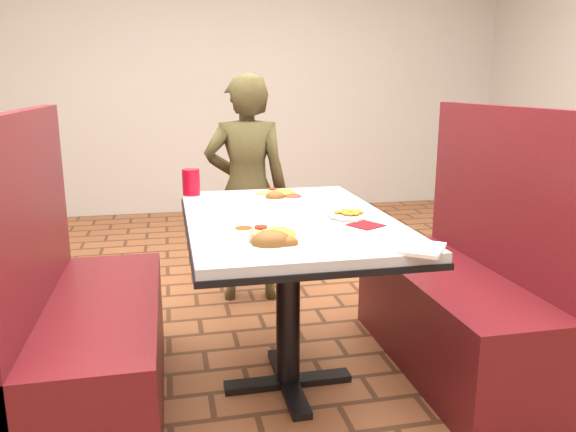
% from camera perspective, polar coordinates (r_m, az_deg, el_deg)
% --- Properties ---
extents(dining_table, '(0.81, 1.21, 0.75)m').
position_cam_1_polar(dining_table, '(2.27, 0.00, -2.36)').
color(dining_table, silver).
rests_on(dining_table, ground).
extents(booth_bench_left, '(0.47, 1.20, 1.17)m').
position_cam_1_polar(booth_bench_left, '(2.36, -19.67, -10.94)').
color(booth_bench_left, maroon).
rests_on(booth_bench_left, ground).
extents(booth_bench_right, '(0.47, 1.20, 1.17)m').
position_cam_1_polar(booth_bench_right, '(2.65, 17.27, -8.02)').
color(booth_bench_right, maroon).
rests_on(booth_bench_right, ground).
extents(diner_person, '(0.51, 0.37, 1.33)m').
position_cam_1_polar(diner_person, '(3.28, -4.20, 2.67)').
color(diner_person, brown).
rests_on(diner_person, ground).
extents(near_dinner_plate, '(0.30, 0.30, 0.09)m').
position_cam_1_polar(near_dinner_plate, '(1.85, -1.87, -1.93)').
color(near_dinner_plate, white).
rests_on(near_dinner_plate, dining_table).
extents(far_dinner_plate, '(0.27, 0.27, 0.07)m').
position_cam_1_polar(far_dinner_plate, '(2.58, -0.88, 2.30)').
color(far_dinner_plate, white).
rests_on(far_dinner_plate, dining_table).
extents(plantain_plate, '(0.17, 0.17, 0.03)m').
position_cam_1_polar(plantain_plate, '(2.25, 6.26, 0.21)').
color(plantain_plate, white).
rests_on(plantain_plate, dining_table).
extents(maroon_napkin, '(0.15, 0.15, 0.00)m').
position_cam_1_polar(maroon_napkin, '(2.12, 7.92, -0.92)').
color(maroon_napkin, '#610E13').
rests_on(maroon_napkin, dining_table).
extents(spoon_utensil, '(0.09, 0.12, 0.00)m').
position_cam_1_polar(spoon_utensil, '(2.17, 5.53, -0.40)').
color(spoon_utensil, silver).
rests_on(spoon_utensil, dining_table).
extents(red_tumbler, '(0.08, 0.08, 0.12)m').
position_cam_1_polar(red_tumbler, '(2.71, -9.82, 3.42)').
color(red_tumbler, '#B30B1F').
rests_on(red_tumbler, dining_table).
extents(paper_napkin, '(0.27, 0.26, 0.01)m').
position_cam_1_polar(paper_napkin, '(1.85, 12.09, -3.10)').
color(paper_napkin, silver).
rests_on(paper_napkin, dining_table).
extents(knife_utensil, '(0.04, 0.16, 0.00)m').
position_cam_1_polar(knife_utensil, '(1.87, -0.77, -2.49)').
color(knife_utensil, silver).
rests_on(knife_utensil, dining_table).
extents(fork_utensil, '(0.02, 0.13, 0.00)m').
position_cam_1_polar(fork_utensil, '(1.86, -1.68, -2.55)').
color(fork_utensil, silver).
rests_on(fork_utensil, dining_table).
extents(lettuce_shreds, '(0.28, 0.32, 0.00)m').
position_cam_1_polar(lettuce_shreds, '(2.32, 0.66, 0.41)').
color(lettuce_shreds, '#80AD45').
rests_on(lettuce_shreds, dining_table).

